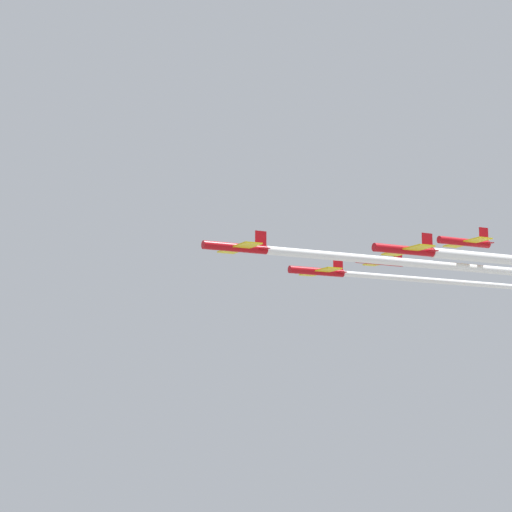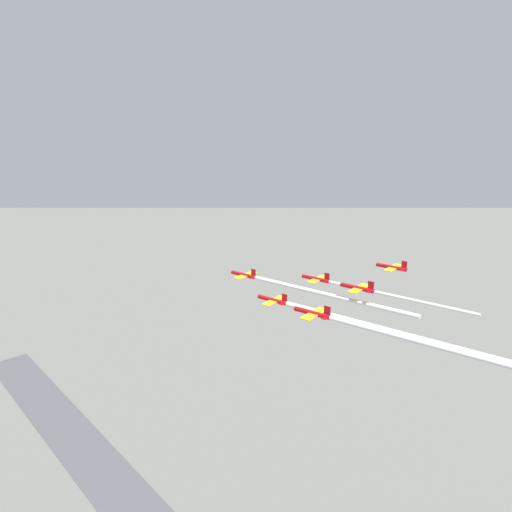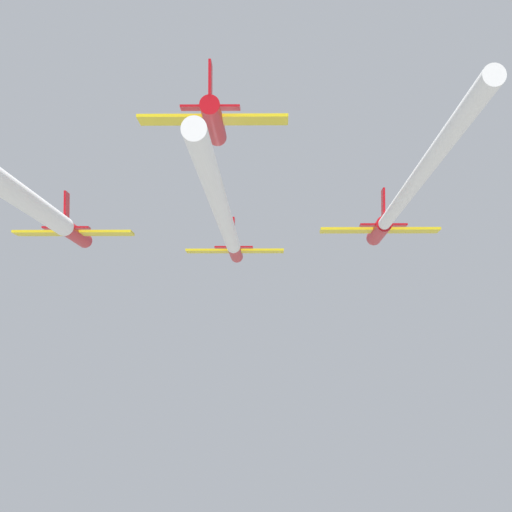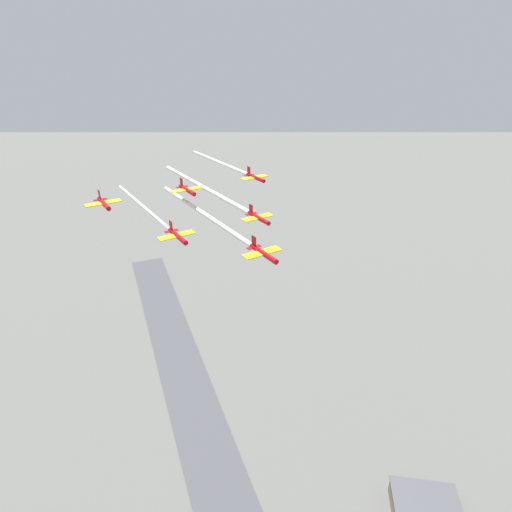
# 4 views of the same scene
# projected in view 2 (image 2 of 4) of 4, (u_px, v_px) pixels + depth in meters

# --- Properties ---
(jet_0) EXTENTS (7.26, 7.35, 2.78)m
(jet_0) POSITION_uv_depth(u_px,v_px,m) (245.00, 275.00, 136.41)
(jet_0) COLOR #B20C14
(jet_1) EXTENTS (7.26, 7.35, 2.78)m
(jet_1) POSITION_uv_depth(u_px,v_px,m) (274.00, 300.00, 118.99)
(jet_1) COLOR #B20C14
(jet_2) EXTENTS (7.26, 7.35, 2.78)m
(jet_2) POSITION_uv_depth(u_px,v_px,m) (317.00, 279.00, 134.18)
(jet_2) COLOR #B20C14
(jet_3) EXTENTS (7.26, 7.35, 2.78)m
(jet_3) POSITION_uv_depth(u_px,v_px,m) (314.00, 313.00, 100.34)
(jet_3) COLOR #B20C14
(jet_4) EXTENTS (7.26, 7.35, 2.78)m
(jet_4) POSITION_uv_depth(u_px,v_px,m) (358.00, 288.00, 115.62)
(jet_4) COLOR #B20C14
(jet_5) EXTENTS (7.26, 7.35, 2.78)m
(jet_5) POSITION_uv_depth(u_px,v_px,m) (393.00, 267.00, 130.79)
(jet_5) COLOR #B20C14
(smoke_trail_0) EXTENTS (30.30, 34.59, 1.05)m
(smoke_trail_0) POSITION_uv_depth(u_px,v_px,m) (329.00, 295.00, 121.01)
(smoke_trail_0) COLOR white
(smoke_trail_1) EXTENTS (34.92, 39.86, 1.20)m
(smoke_trail_1) POSITION_uv_depth(u_px,v_px,m) (392.00, 332.00, 101.59)
(smoke_trail_1) COLOR white
(smoke_trail_2) EXTENTS (25.46, 29.08, 0.76)m
(smoke_trail_2) POSITION_uv_depth(u_px,v_px,m) (398.00, 297.00, 120.86)
(smoke_trail_2) COLOR white
(smoke_trail_3) EXTENTS (23.55, 26.85, 0.97)m
(smoke_trail_3) POSITION_uv_depth(u_px,v_px,m) (417.00, 341.00, 87.94)
(smoke_trail_3) COLOR white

